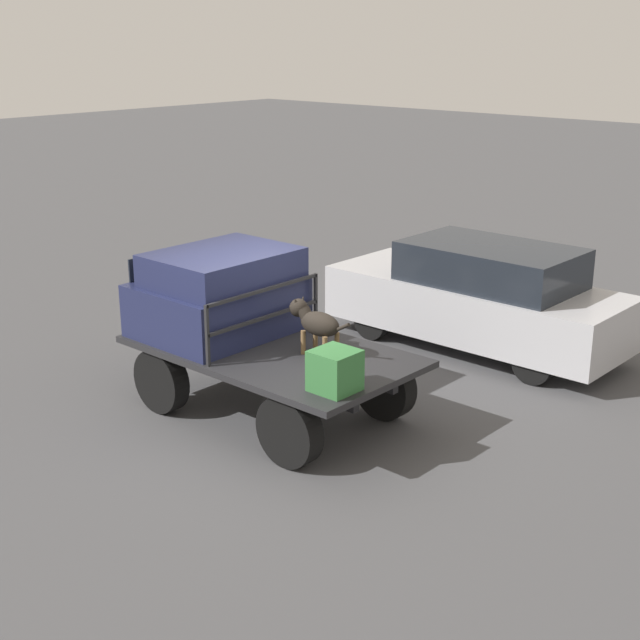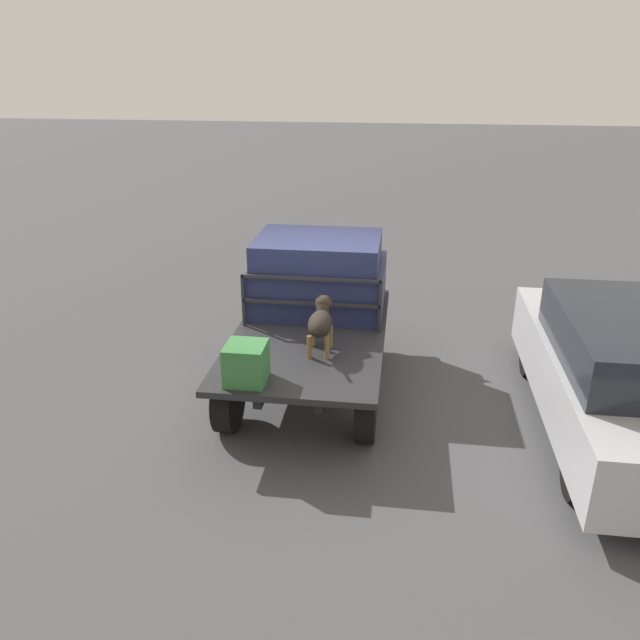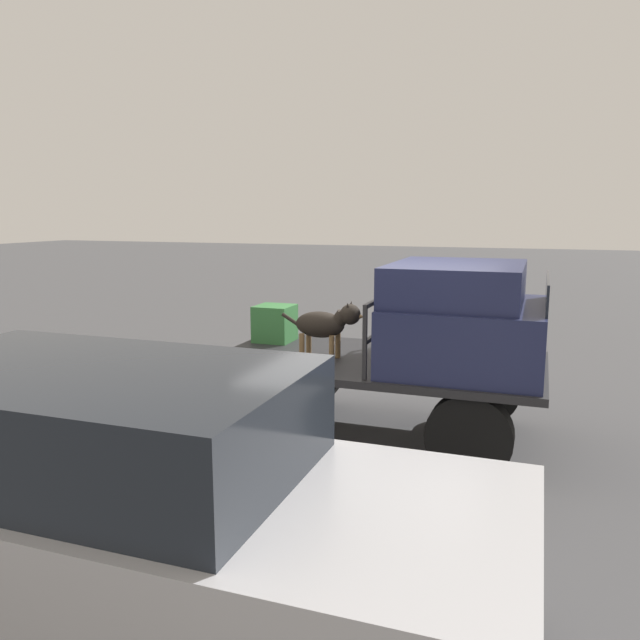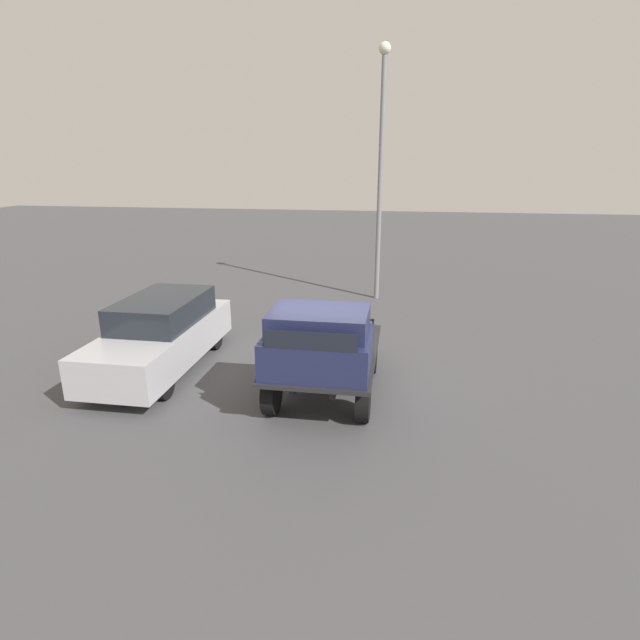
{
  "view_description": "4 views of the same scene",
  "coord_description": "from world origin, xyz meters",
  "px_view_note": "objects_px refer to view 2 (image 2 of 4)",
  "views": [
    {
      "loc": [
        -7.39,
        7.35,
        4.62
      ],
      "look_at": [
        -0.61,
        -0.22,
        1.33
      ],
      "focal_mm": 50.0,
      "sensor_mm": 36.0,
      "label": 1
    },
    {
      "loc": [
        -7.69,
        -1.19,
        4.33
      ],
      "look_at": [
        -0.61,
        -0.22,
        1.33
      ],
      "focal_mm": 35.0,
      "sensor_mm": 36.0,
      "label": 2
    },
    {
      "loc": [
        1.68,
        -6.67,
        2.52
      ],
      "look_at": [
        -0.61,
        -0.22,
        1.33
      ],
      "focal_mm": 35.0,
      "sensor_mm": 36.0,
      "label": 3
    },
    {
      "loc": [
        9.35,
        1.4,
        4.55
      ],
      "look_at": [
        -0.61,
        -0.22,
        1.33
      ],
      "focal_mm": 28.0,
      "sensor_mm": 36.0,
      "label": 4
    }
  ],
  "objects_px": {
    "dog": "(321,320)",
    "cargo_crate": "(246,363)",
    "parked_sedan": "(618,374)",
    "flatbed_truck": "(310,349)"
  },
  "relations": [
    {
      "from": "flatbed_truck",
      "to": "dog",
      "type": "relative_size",
      "value": 3.72
    },
    {
      "from": "dog",
      "to": "cargo_crate",
      "type": "distance_m",
      "value": 1.22
    },
    {
      "from": "flatbed_truck",
      "to": "dog",
      "type": "xyz_separation_m",
      "value": [
        -0.53,
        -0.22,
        0.67
      ]
    },
    {
      "from": "flatbed_truck",
      "to": "parked_sedan",
      "type": "height_order",
      "value": "parked_sedan"
    },
    {
      "from": "parked_sedan",
      "to": "dog",
      "type": "bearing_deg",
      "value": 85.13
    },
    {
      "from": "dog",
      "to": "cargo_crate",
      "type": "bearing_deg",
      "value": 161.32
    },
    {
      "from": "flatbed_truck",
      "to": "cargo_crate",
      "type": "relative_size",
      "value": 7.88
    },
    {
      "from": "flatbed_truck",
      "to": "cargo_crate",
      "type": "bearing_deg",
      "value": 161.05
    },
    {
      "from": "flatbed_truck",
      "to": "dog",
      "type": "height_order",
      "value": "dog"
    },
    {
      "from": "dog",
      "to": "cargo_crate",
      "type": "xyz_separation_m",
      "value": [
        -0.96,
        0.73,
        -0.18
      ]
    }
  ]
}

